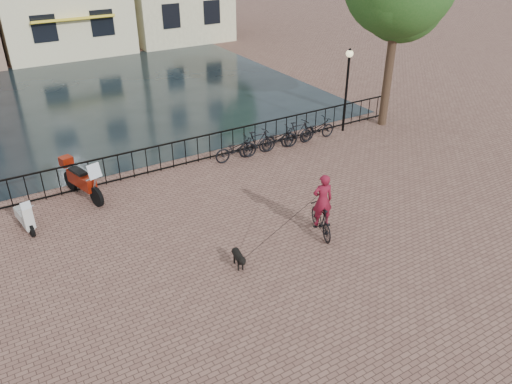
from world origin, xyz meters
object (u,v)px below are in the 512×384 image
lamp_post (348,76)px  motorcycle (81,176)px  dog (238,258)px  scooter (23,212)px  cyclist (322,208)px

lamp_post → motorcycle: size_ratio=1.56×
dog → scooter: scooter is taller
lamp_post → scooter: size_ratio=2.61×
lamp_post → motorcycle: lamp_post is taller
cyclist → lamp_post: bearing=-116.9°
dog → motorcycle: size_ratio=0.36×
motorcycle → lamp_post: bearing=-14.7°
dog → scooter: (-4.47, 4.83, 0.34)m
cyclist → scooter: (-7.29, 4.70, -0.25)m
lamp_post → scooter: 13.22m
dog → scooter: size_ratio=0.60×
lamp_post → scooter: (-13.05, -1.14, -1.78)m
cyclist → dog: (-2.82, -0.13, -0.59)m
lamp_post → cyclist: bearing=-134.6°
lamp_post → scooter: bearing=-175.0°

